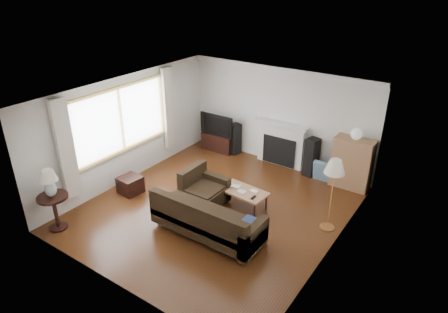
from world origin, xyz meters
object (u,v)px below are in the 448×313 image
Objects in this scene: sectional_sofa at (207,217)px; coffee_table at (243,198)px; side_table at (56,212)px; tv_stand at (219,142)px; bookshelf at (352,163)px; floor_lamp at (331,195)px.

coffee_table is (0.04, 1.22, -0.18)m from sectional_sofa.
coffee_table is 3.76m from side_table.
tv_stand is 0.40× the size of sectional_sofa.
tv_stand is 3.94m from sectional_sofa.
coffee_table is at bearing -126.50° from bookshelf.
side_table is (-4.37, -2.99, -0.39)m from floor_lamp.
sectional_sofa reaches higher than tv_stand.
coffee_table is 1.39× the size of side_table.
sectional_sofa reaches higher than side_table.
coffee_table is (-1.58, -2.13, -0.40)m from bookshelf.
sectional_sofa is 2.38m from floor_lamp.
tv_stand is at bearing -179.80° from bookshelf.
bookshelf is at bearing 0.20° from tv_stand.
side_table is at bearing -130.72° from bookshelf.
coffee_table is 0.67× the size of floor_lamp.
bookshelf is 1.65× the size of side_table.
bookshelf is (3.70, 0.01, 0.36)m from tv_stand.
floor_lamp is 5.31m from side_table.
side_table is (-2.55, -1.50, -0.02)m from sectional_sofa.
sectional_sofa is (2.08, -3.34, 0.15)m from tv_stand.
tv_stand is 1.30× the size of side_table.
bookshelf is 0.80× the size of floor_lamp.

